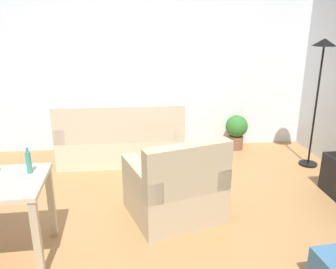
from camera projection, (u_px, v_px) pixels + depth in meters
name	position (u px, v px, depth m)	size (l,w,h in m)	color
ground_plane	(164.00, 214.00, 3.86)	(5.20, 4.40, 0.02)	#9E7042
wall_rear	(151.00, 66.00, 5.51)	(5.20, 0.10, 2.70)	silver
couch	(121.00, 141.00, 5.21)	(1.82, 0.84, 0.92)	beige
torchiere_lamp	(321.00, 69.00, 4.70)	(0.32, 0.32, 1.81)	black
potted_plant	(236.00, 130.00, 5.68)	(0.36, 0.36, 0.57)	brown
armchair	(176.00, 189.00, 3.70)	(1.11, 1.07, 0.92)	tan
bottle_tall	(29.00, 162.00, 3.02)	(0.05, 0.05, 0.24)	teal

